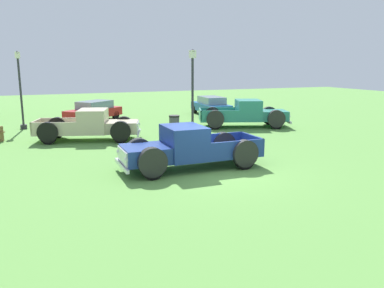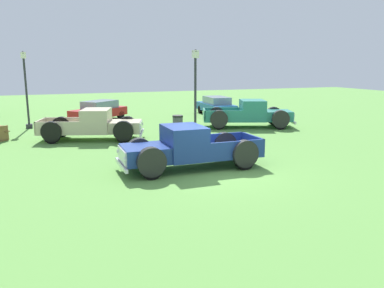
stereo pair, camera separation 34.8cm
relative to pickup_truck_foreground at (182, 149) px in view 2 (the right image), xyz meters
name	(u,v)px [view 2 (the right image)]	position (x,y,z in m)	size (l,w,h in m)	color
ground_plane	(214,172)	(0.93, -0.74, -0.75)	(80.00, 80.00, 0.00)	#5B9342
pickup_truck_foreground	(182,149)	(0.00, 0.00, 0.00)	(5.17, 2.04, 1.58)	navy
pickup_truck_behind_left	(253,114)	(7.20, 7.50, 0.03)	(5.67, 3.61, 1.64)	#2D8475
pickup_truck_behind_right	(98,125)	(-2.09, 6.74, -0.01)	(5.38, 3.28, 1.55)	#C6B793
sedan_distant_a	(99,110)	(-1.13, 13.42, -0.04)	(4.13, 3.90, 1.35)	#B21E1E
sedan_distant_b	(216,105)	(7.42, 13.39, -0.03)	(1.90, 4.21, 1.38)	#195699
lamp_post_near	(195,93)	(2.46, 4.99, 1.58)	(0.36, 0.36, 4.46)	#2D2D33
lamp_post_far	(26,88)	(-5.44, 11.88, 1.60)	(0.36, 0.36, 4.48)	#2D2D33
trash_can	(178,124)	(2.36, 7.44, -0.27)	(0.59, 0.59, 0.95)	#4C4C51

